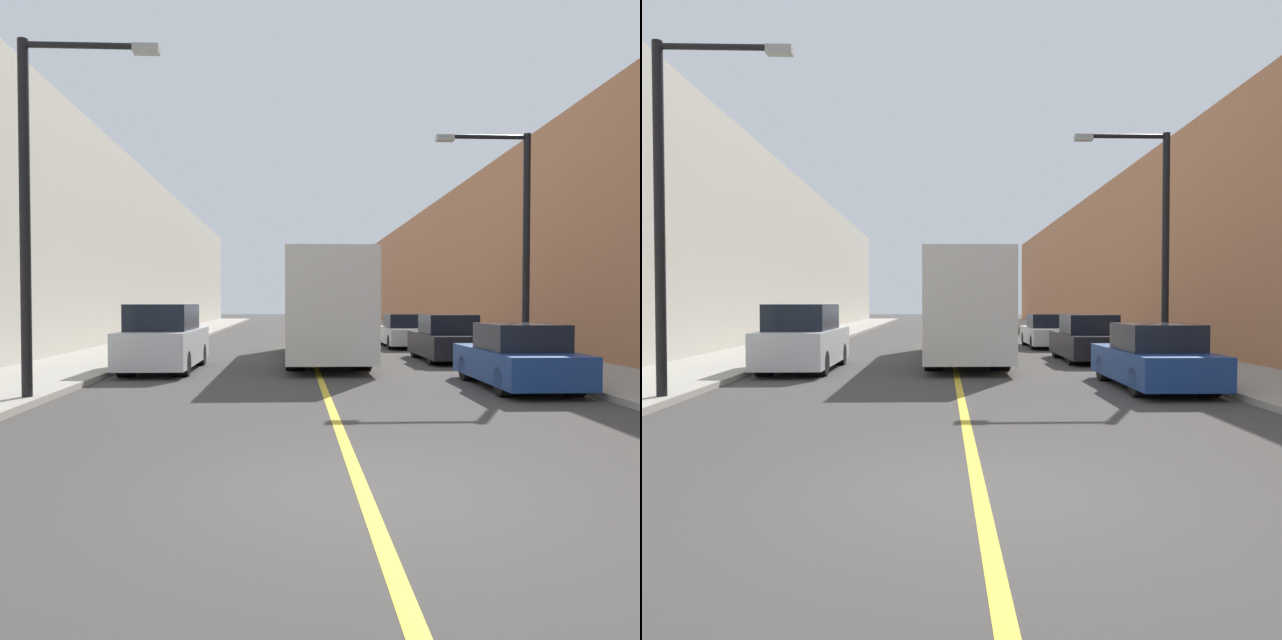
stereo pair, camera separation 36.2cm
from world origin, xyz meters
TOP-DOWN VIEW (x-y plane):
  - ground_plane at (0.00, 0.00)m, footprint 200.00×200.00m
  - sidewalk_left at (-7.19, 30.00)m, footprint 3.28×72.00m
  - sidewalk_right at (7.19, 30.00)m, footprint 3.28×72.00m
  - building_row_left at (-10.83, 30.00)m, footprint 4.00×72.00m
  - building_row_right at (10.83, 30.00)m, footprint 4.00×72.00m
  - road_center_line at (0.00, 30.00)m, footprint 0.16×72.00m
  - bus at (0.34, 15.17)m, footprint 2.47×10.82m
  - parked_suv_left at (-4.39, 11.89)m, footprint 1.87×4.85m
  - car_right_near at (4.46, 7.84)m, footprint 1.82×4.42m
  - car_right_mid at (4.48, 14.46)m, footprint 1.81×4.33m
  - car_right_far at (4.25, 20.96)m, footprint 1.89×4.48m
  - street_lamp_left at (-5.59, 6.02)m, footprint 2.68×0.24m
  - street_lamp_right at (5.58, 10.99)m, footprint 2.68×0.24m

SIDE VIEW (x-z plane):
  - ground_plane at x=0.00m, z-range 0.00..0.00m
  - road_center_line at x=0.00m, z-range 0.00..0.01m
  - sidewalk_left at x=-7.19m, z-range 0.00..0.14m
  - sidewalk_right at x=7.19m, z-range 0.00..0.14m
  - car_right_far at x=4.25m, z-range -0.07..1.40m
  - car_right_near at x=4.46m, z-range -0.07..1.41m
  - car_right_mid at x=4.48m, z-range -0.08..1.49m
  - parked_suv_left at x=-4.39m, z-range -0.07..1.85m
  - bus at x=0.34m, z-range 0.12..3.59m
  - street_lamp_right at x=5.58m, z-range 0.67..7.21m
  - street_lamp_left at x=-5.59m, z-range 0.68..7.52m
  - building_row_right at x=10.83m, z-range 0.00..8.68m
  - building_row_left at x=-10.83m, z-range 0.00..9.34m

